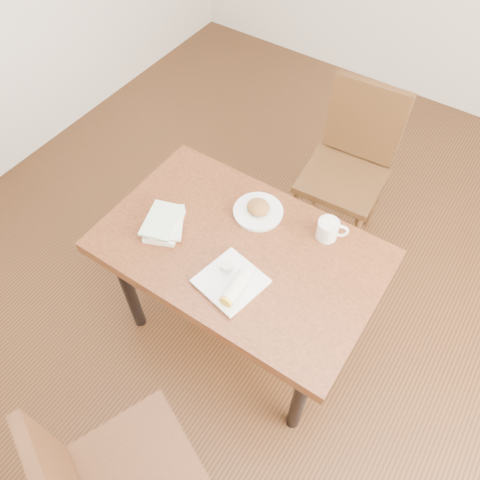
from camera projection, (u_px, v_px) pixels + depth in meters
The scene contains 8 objects.
ground at pixel (240, 330), 2.52m from camera, with size 4.00×5.00×0.01m, color #472814.
room_walls at pixel (240, 47), 1.21m from camera, with size 4.02×5.02×2.80m.
table at pixel (240, 260), 1.99m from camera, with size 1.15×0.72×0.75m.
chair_far at pixel (351, 159), 2.51m from camera, with size 0.45×0.45×0.95m.
plate_scone at pixel (258, 210), 2.00m from camera, with size 0.22×0.22×0.07m.
coffee_mug at pixel (329, 229), 1.91m from camera, with size 0.13×0.09×0.09m.
plate_burrito at pixel (232, 283), 1.78m from camera, with size 0.27×0.27×0.08m.
book_stack at pixel (165, 223), 1.95m from camera, with size 0.22×0.24×0.05m.
Camera 1 is at (0.62, -0.93, 2.30)m, focal length 35.00 mm.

